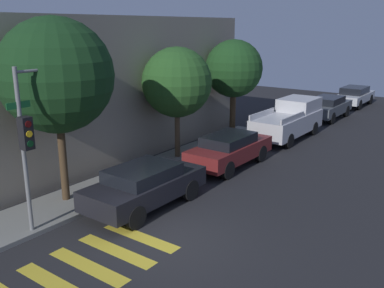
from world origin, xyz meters
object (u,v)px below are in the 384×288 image
object	(u,v)px
tree_near_corner	(56,76)
tree_midblock	(177,83)
sedan_middle	(230,149)
sedan_far_end	(328,107)
pickup_truck	(290,119)
tree_far_end	(234,69)
sedan_near_corner	(145,185)
sedan_tail_of_row	(354,96)
traffic_light_pole	(35,122)

from	to	relation	value
tree_near_corner	tree_midblock	world-z (taller)	tree_near_corner
sedan_middle	sedan_far_end	world-z (taller)	sedan_far_end
pickup_truck	tree_far_end	xyz separation A→B (m)	(-1.88, 2.43, 2.66)
sedan_near_corner	pickup_truck	world-z (taller)	pickup_truck
sedan_near_corner	tree_midblock	world-z (taller)	tree_midblock
pickup_truck	tree_far_end	bearing A→B (deg)	127.76
sedan_middle	pickup_truck	distance (m)	6.12
sedan_tail_of_row	tree_midblock	xyz separation A→B (m)	(-18.26, 2.43, 2.69)
traffic_light_pole	sedan_far_end	distance (m)	20.50
pickup_truck	sedan_far_end	world-z (taller)	pickup_truck
sedan_near_corner	tree_far_end	bearing A→B (deg)	14.31
traffic_light_pole	sedan_middle	xyz separation A→B (m)	(8.26, -1.27, -2.49)
sedan_far_end	tree_far_end	xyz separation A→B (m)	(-7.82, 2.43, 2.88)
sedan_near_corner	sedan_middle	bearing A→B (deg)	0.00
sedan_far_end	tree_far_end	world-z (taller)	tree_far_end
sedan_near_corner	tree_near_corner	distance (m)	4.48
sedan_near_corner	tree_far_end	distance (m)	10.24
traffic_light_pole	sedan_far_end	world-z (taller)	traffic_light_pole
traffic_light_pole	sedan_tail_of_row	bearing A→B (deg)	-2.79
pickup_truck	sedan_far_end	bearing A→B (deg)	-0.00
tree_midblock	tree_far_end	distance (m)	4.73
traffic_light_pole	sedan_near_corner	distance (m)	4.07
traffic_light_pole	tree_far_end	world-z (taller)	tree_far_end
sedan_tail_of_row	sedan_near_corner	bearing A→B (deg)	180.00
traffic_light_pole	pickup_truck	world-z (taller)	traffic_light_pole
pickup_truck	tree_midblock	size ratio (longest dim) A/B	1.06
sedan_far_end	tree_midblock	bearing A→B (deg)	169.04
sedan_near_corner	sedan_middle	size ratio (longest dim) A/B	0.97
sedan_middle	pickup_truck	world-z (taller)	pickup_truck
pickup_truck	traffic_light_pole	bearing A→B (deg)	174.96
traffic_light_pole	pickup_truck	bearing A→B (deg)	-5.04
tree_midblock	tree_far_end	world-z (taller)	tree_far_end
pickup_truck	sedan_far_end	distance (m)	5.94
sedan_middle	tree_near_corner	distance (m)	7.88
tree_far_end	tree_near_corner	bearing A→B (deg)	180.00
sedan_near_corner	tree_near_corner	bearing A→B (deg)	118.54
pickup_truck	sedan_tail_of_row	size ratio (longest dim) A/B	1.13
sedan_near_corner	sedan_tail_of_row	distance (m)	23.06
sedan_far_end	tree_near_corner	xyz separation A→B (m)	(-18.66, 2.43, 3.53)
pickup_truck	tree_far_end	world-z (taller)	tree_far_end
sedan_middle	sedan_far_end	distance (m)	12.05
sedan_tail_of_row	sedan_middle	bearing A→B (deg)	180.00
pickup_truck	tree_near_corner	bearing A→B (deg)	169.20
pickup_truck	sedan_tail_of_row	world-z (taller)	pickup_truck
pickup_truck	tree_near_corner	xyz separation A→B (m)	(-12.73, 2.43, 3.31)
tree_near_corner	tree_far_end	size ratio (longest dim) A/B	1.19
tree_near_corner	tree_midblock	xyz separation A→B (m)	(6.12, 0.00, -0.85)
sedan_middle	sedan_tail_of_row	size ratio (longest dim) A/B	0.96
sedan_tail_of_row	tree_far_end	distance (m)	14.05
pickup_truck	sedan_far_end	xyz separation A→B (m)	(5.94, -0.00, -0.22)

